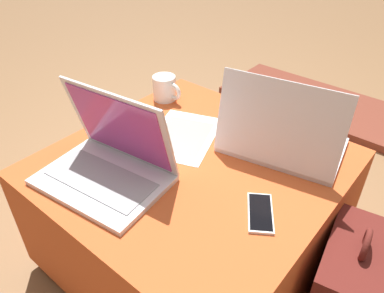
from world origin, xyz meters
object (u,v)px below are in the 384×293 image
at_px(paper_sheet, 183,136).
at_px(coffee_mug, 165,88).
at_px(cell_phone, 260,213).
at_px(laptop_far, 281,138).
at_px(laptop_near, 108,162).

bearing_deg(paper_sheet, coffee_mug, 125.01).
bearing_deg(cell_phone, laptop_far, -104.24).
distance_m(cell_phone, coffee_mug, 0.69).
distance_m(laptop_near, coffee_mug, 0.49).
xyz_separation_m(laptop_near, coffee_mug, (-0.20, 0.45, -0.01)).
relative_size(laptop_far, coffee_mug, 3.22).
distance_m(laptop_near, cell_phone, 0.45).
relative_size(cell_phone, coffee_mug, 1.19).
relative_size(paper_sheet, coffee_mug, 2.73).
height_order(laptop_near, cell_phone, laptop_near).
relative_size(laptop_near, coffee_mug, 3.01).
distance_m(laptop_far, coffee_mug, 0.52).
height_order(laptop_near, laptop_far, laptop_far).
distance_m(laptop_near, laptop_far, 0.53).
distance_m(laptop_far, cell_phone, 0.29).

